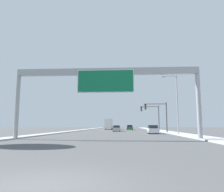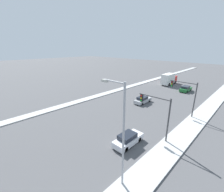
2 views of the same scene
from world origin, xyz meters
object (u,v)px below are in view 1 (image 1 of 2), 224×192
car_near_center (153,130)px  car_near_left (130,128)px  car_near_right (117,129)px  street_lamp_right (175,100)px  sign_gantry (106,81)px  traffic_light_mid_block (153,114)px  truck_box_primary (109,124)px  traffic_light_near_intersection (159,112)px

car_near_center → car_near_left: (-3.50, 30.00, 0.01)m
car_near_center → car_near_left: car_near_left is taller
car_near_right → street_lamp_right: bearing=-62.0°
sign_gantry → car_near_right: size_ratio=4.50×
car_near_left → street_lamp_right: street_lamp_right is taller
car_near_right → traffic_light_mid_block: size_ratio=0.72×
car_near_left → traffic_light_mid_block: size_ratio=0.75×
street_lamp_right → sign_gantry: bearing=-131.9°
truck_box_primary → traffic_light_near_intersection: 33.12m
car_near_center → traffic_light_near_intersection: size_ratio=0.74×
car_near_right → truck_box_primary: size_ratio=0.61×
traffic_light_near_intersection → truck_box_primary: bearing=111.8°
car_near_right → sign_gantry: bearing=-90.0°
sign_gantry → truck_box_primary: size_ratio=2.73×
traffic_light_near_intersection → traffic_light_mid_block: 10.00m
car_near_center → street_lamp_right: size_ratio=0.46×
sign_gantry → car_near_right: sign_gantry is taller
car_near_right → street_lamp_right: street_lamp_right is taller
car_near_center → truck_box_primary: size_ratio=0.59×
traffic_light_mid_block → street_lamp_right: street_lamp_right is taller
car_near_right → car_near_left: car_near_left is taller
truck_box_primary → street_lamp_right: street_lamp_right is taller
car_near_right → traffic_light_mid_block: (8.79, -0.12, 3.56)m
truck_box_primary → traffic_light_mid_block: 24.17m
traffic_light_mid_block → street_lamp_right: 18.92m
street_lamp_right → truck_box_primary: bearing=109.0°
sign_gantry → traffic_light_mid_block: sign_gantry is taller
sign_gantry → traffic_light_near_intersection: bearing=66.4°
truck_box_primary → traffic_light_near_intersection: (12.29, -30.67, 2.26)m
sign_gantry → car_near_left: (3.50, 46.26, -5.63)m
car_near_center → street_lamp_right: street_lamp_right is taller
car_near_left → traffic_light_mid_block: (5.29, -16.19, 3.52)m
car_near_center → truck_box_primary: 36.06m
car_near_center → street_lamp_right: bearing=-58.5°
sign_gantry → car_near_left: 46.74m
car_near_left → car_near_center: bearing=-83.3°
sign_gantry → street_lamp_right: street_lamp_right is taller
car_near_center → truck_box_primary: truck_box_primary is taller
traffic_light_near_intersection → traffic_light_mid_block: (0.00, 10.00, 0.18)m
sign_gantry → traffic_light_near_intersection: sign_gantry is taller
car_near_left → truck_box_primary: size_ratio=0.63×
street_lamp_right → car_near_right: bearing=118.0°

